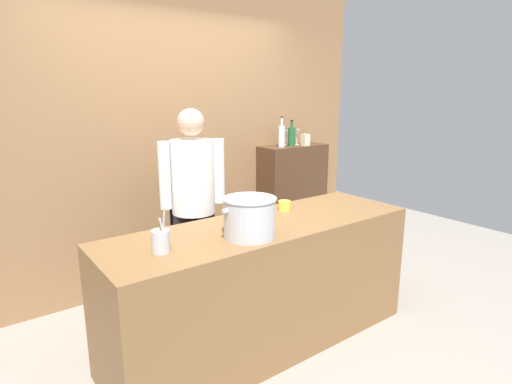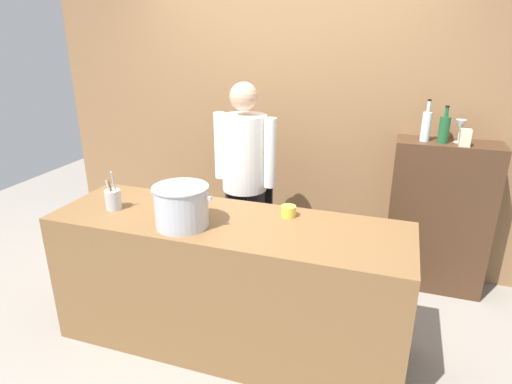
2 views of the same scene
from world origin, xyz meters
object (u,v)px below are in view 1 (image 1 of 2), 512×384
chef (193,197)px  spice_tin_cream (305,140)px  butter_jar (284,205)px  utensil_crock (161,241)px  stockpot_large (250,217)px  wine_glass_tall (297,134)px  wine_bottle_green (292,136)px  wine_glass_wide (286,135)px  wine_bottle_clear (282,136)px

chef → spice_tin_cream: size_ratio=13.55×
chef → spice_tin_cream: (1.55, 0.36, 0.32)m
spice_tin_cream → butter_jar: bearing=-139.4°
utensil_crock → stockpot_large: bearing=-9.1°
butter_jar → stockpot_large: bearing=-149.5°
spice_tin_cream → chef: bearing=-166.7°
wine_glass_tall → butter_jar: bearing=-135.5°
spice_tin_cream → wine_bottle_green: bearing=157.2°
utensil_crock → wine_bottle_green: 2.40m
wine_bottle_green → wine_glass_tall: 0.12m
utensil_crock → wine_glass_wide: (2.05, 1.32, 0.36)m
butter_jar → wine_bottle_green: (0.92, 0.97, 0.39)m
utensil_crock → wine_bottle_green: wine_bottle_green is taller
chef → butter_jar: size_ratio=17.37×
wine_bottle_green → wine_glass_wide: wine_bottle_green is taller
wine_bottle_green → utensil_crock: bearing=-149.2°
stockpot_large → butter_jar: size_ratio=4.11×
stockpot_large → wine_bottle_clear: size_ratio=1.26×
chef → spice_tin_cream: 1.62m
wine_bottle_green → wine_glass_wide: 0.11m
wine_glass_tall → spice_tin_cream: wine_glass_tall is taller
chef → stockpot_large: size_ratio=4.23×
wine_bottle_green → wine_glass_wide: (0.02, 0.11, 0.00)m
wine_bottle_green → wine_bottle_clear: (-0.13, 0.01, 0.01)m
wine_bottle_clear → wine_bottle_green: bearing=-6.2°
wine_bottle_clear → butter_jar: bearing=-128.9°
butter_jar → spice_tin_cream: 1.44m
chef → wine_glass_tall: (1.52, 0.46, 0.38)m
chef → utensil_crock: (-0.63, -0.79, 0.00)m
chef → wine_bottle_green: bearing=-152.4°
stockpot_large → butter_jar: 0.67m
utensil_crock → butter_jar: size_ratio=2.78×
wine_bottle_green → wine_glass_tall: wine_bottle_green is taller
stockpot_large → wine_glass_wide: wine_glass_wide is taller
butter_jar → wine_glass_tall: size_ratio=0.56×
chef → utensil_crock: bearing=62.2°
butter_jar → wine_glass_wide: size_ratio=0.63×
wine_bottle_green → wine_glass_wide: bearing=81.0°
wine_glass_wide → wine_glass_tall: 0.12m
wine_glass_wide → butter_jar: bearing=-130.9°
chef → wine_bottle_green: chef is taller
utensil_crock → wine_glass_tall: size_ratio=1.55×
chef → spice_tin_cream: bearing=-156.0°
wine_glass_wide → wine_glass_tall: wine_glass_tall is taller
butter_jar → spice_tin_cream: (1.06, 0.91, 0.35)m
spice_tin_cream → wine_glass_tall: bearing=107.9°
spice_tin_cream → utensil_crock: bearing=-152.1°
utensil_crock → butter_jar: 1.15m
chef → wine_bottle_green: 1.51m
stockpot_large → wine_glass_wide: bearing=43.2°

